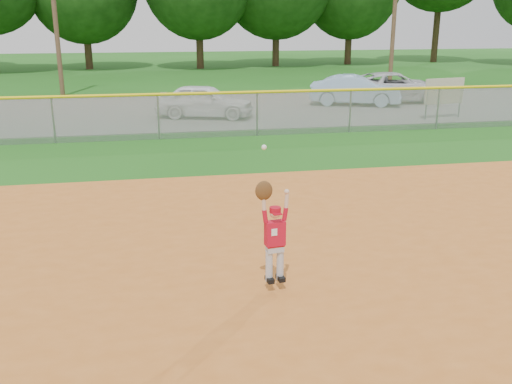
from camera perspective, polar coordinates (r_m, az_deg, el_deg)
ground at (r=10.50m, az=10.33°, el=-5.18°), size 120.00×120.00×0.00m
clay_infield at (r=8.05m, az=18.00°, el=-12.90°), size 24.00×16.00×0.04m
parking_strip at (r=25.61m, az=-2.40°, el=8.31°), size 44.00×10.00×0.03m
car_white_a at (r=23.30m, az=-5.15°, el=9.06°), size 4.20×2.69×1.33m
car_blue at (r=26.96m, az=9.91°, el=10.00°), size 4.34×2.81×1.35m
car_white_b at (r=28.40m, az=13.70°, el=10.16°), size 5.21×2.82×1.39m
sponsor_sign at (r=24.09m, az=18.32°, el=9.45°), size 1.80×0.38×1.62m
outfield_fence at (r=19.62m, az=0.11°, el=8.17°), size 40.06×0.10×1.55m
power_lines at (r=31.40m, az=-2.27°, el=18.47°), size 19.40×0.24×9.00m
ballplayer at (r=8.28m, az=1.74°, el=-4.01°), size 0.52×0.24×2.07m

